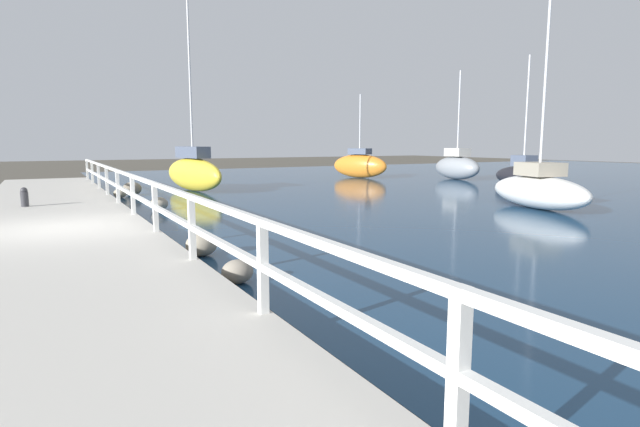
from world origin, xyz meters
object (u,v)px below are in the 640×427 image
object	(u,v)px
mooring_bollard	(24,197)
sailboat_yellow	(193,172)
sailboat_white	(539,190)
sailboat_black	(523,175)
sailboat_gray	(457,166)
sailboat_orange	(360,165)

from	to	relation	value
mooring_bollard	sailboat_yellow	distance (m)	9.04
mooring_bollard	sailboat_white	size ratio (longest dim) A/B	0.08
sailboat_black	sailboat_white	xyz separation A→B (m)	(-6.54, -5.91, 0.00)
sailboat_black	sailboat_white	distance (m)	8.81
sailboat_gray	sailboat_white	xyz separation A→B (m)	(-7.65, -11.68, -0.17)
mooring_bollard	sailboat_yellow	world-z (taller)	sailboat_yellow
mooring_bollard	sailboat_orange	bearing A→B (deg)	28.00
sailboat_gray	sailboat_orange	distance (m)	6.06
sailboat_black	sailboat_yellow	distance (m)	16.33
sailboat_orange	sailboat_gray	bearing A→B (deg)	-65.63
sailboat_black	sailboat_orange	world-z (taller)	sailboat_black
sailboat_yellow	sailboat_orange	world-z (taller)	sailboat_yellow
sailboat_yellow	sailboat_gray	bearing A→B (deg)	-10.67
mooring_bollard	sailboat_white	world-z (taller)	sailboat_white
mooring_bollard	sailboat_white	bearing A→B (deg)	-21.41
sailboat_black	sailboat_orange	bearing A→B (deg)	115.99
mooring_bollard	sailboat_gray	xyz separation A→B (m)	(22.89, 5.70, 0.18)
sailboat_black	sailboat_white	world-z (taller)	sailboat_white
sailboat_black	sailboat_yellow	xyz separation A→B (m)	(-15.11, 6.17, 0.26)
sailboat_gray	sailboat_white	world-z (taller)	sailboat_white
sailboat_yellow	mooring_bollard	bearing A→B (deg)	-146.82
sailboat_gray	sailboat_yellow	xyz separation A→B (m)	(-16.22, 0.40, 0.09)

